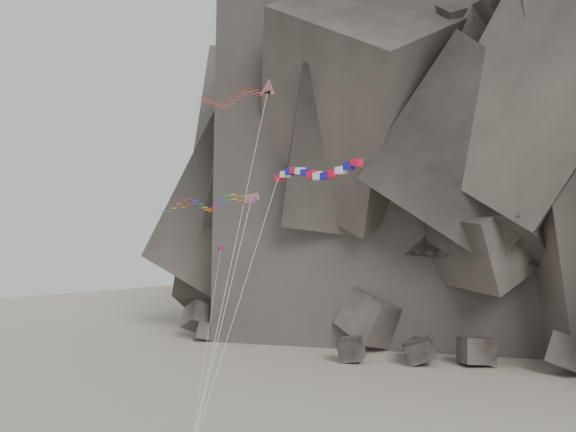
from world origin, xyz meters
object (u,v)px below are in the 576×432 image
Objects in this scene: delta_kite at (229,99)px; pennant_kite at (216,280)px; banner_kite at (313,173)px; parafoil_kite at (200,204)px.

delta_kite is 17.87m from pennant_kite.
banner_kite is 1.48× the size of pennant_kite.
parafoil_kite is (-11.99, -0.65, -2.08)m from banner_kite.
banner_kite is at bearing -1.88° from delta_kite.
parafoil_kite is at bearing -159.12° from banner_kite.
delta_kite is 15.90m from banner_kite.
parafoil_kite is at bearing -63.27° from delta_kite.
delta_kite is 1.43× the size of banner_kite.
banner_kite is at bearing -0.35° from parafoil_kite.
pennant_kite is (-10.25, -0.32, -8.77)m from banner_kite.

